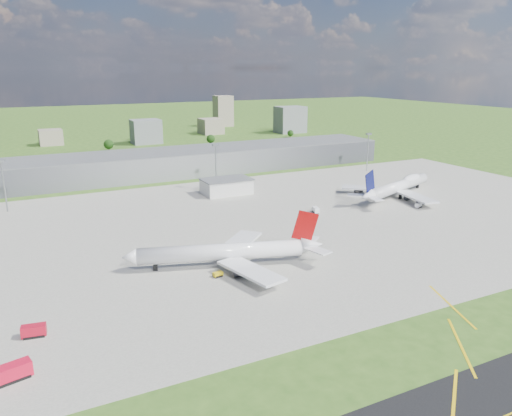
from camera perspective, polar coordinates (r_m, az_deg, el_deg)
name	(u,v)px	position (r m, az deg, el deg)	size (l,w,h in m)	color
ground	(181,178)	(321.02, -8.58, 3.37)	(1400.00, 1400.00, 0.00)	#31551A
apron	(279,222)	(226.87, 2.65, -1.64)	(360.00, 190.00, 0.08)	gray
terminal	(173,163)	(333.58, -9.44, 5.11)	(300.00, 42.00, 15.00)	slate
ops_building	(226,187)	(277.83, -3.39, 2.45)	(26.00, 16.00, 8.00)	silver
mast_west	(3,176)	(268.36, -26.96, 3.27)	(3.50, 2.00, 25.90)	gray
mast_center	(216,158)	(288.65, -4.62, 5.70)	(3.50, 2.00, 25.90)	gray
mast_east	(368,145)	(344.71, 12.69, 7.00)	(3.50, 2.00, 25.90)	gray
airliner_red_twin	(228,252)	(176.11, -3.16, -5.08)	(69.06, 52.64, 19.39)	white
airliner_blue_quad	(398,186)	(283.50, 15.97, 2.39)	(69.55, 53.08, 18.89)	white
fire_truck	(11,373)	(129.47, -26.19, -16.58)	(9.18, 5.23, 3.81)	red
crash_tender	(34,331)	(145.57, -24.04, -12.74)	(6.49, 3.62, 3.21)	#AE0C21
tug_yellow	(218,275)	(169.00, -4.38, -7.60)	(3.43, 2.27, 1.63)	#DEBB0D
van_white_near	(316,210)	(242.85, 6.85, -0.24)	(3.69, 5.71, 2.67)	white
van_white_far	(418,206)	(262.73, 18.07, 0.26)	(4.64, 3.36, 2.22)	white
bldg_cw	(51,137)	(493.74, -22.41, 7.49)	(20.00, 18.00, 14.00)	gray
bldg_c	(146,132)	(476.56, -12.46, 8.52)	(26.00, 20.00, 22.00)	slate
bldg_ce	(211,126)	(539.23, -5.19, 9.30)	(22.00, 24.00, 16.00)	gray
bldg_e	(290,120)	(546.71, 3.93, 10.04)	(30.00, 22.00, 28.00)	slate
bldg_tall_e	(223,111)	(608.63, -3.77, 11.00)	(20.00, 18.00, 36.00)	gray
tree_c	(109,144)	(439.76, -16.50, 6.99)	(8.10, 8.10, 9.90)	#382314
tree_e	(211,139)	(459.37, -5.20, 7.88)	(7.65, 7.65, 9.35)	#382314
tree_far_e	(290,133)	(507.70, 3.96, 8.53)	(6.30, 6.30, 7.70)	#382314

